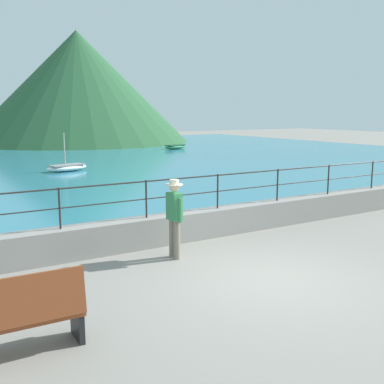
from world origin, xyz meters
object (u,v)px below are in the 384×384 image
boat_1 (67,167)px  person_walking (174,215)px  bench_main (18,316)px  boat_0 (175,147)px

boat_1 → person_walking: bearing=-98.0°
person_walking → bench_main: bearing=-145.8°
person_walking → boat_1: 15.89m
bench_main → person_walking: size_ratio=0.98×
bench_main → boat_1: bearing=71.9°
boat_0 → boat_1: size_ratio=1.00×
boat_0 → boat_1: 15.81m
boat_0 → boat_1: boat_1 is taller
bench_main → boat_0: size_ratio=0.70×
person_walking → boat_1: boat_1 is taller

